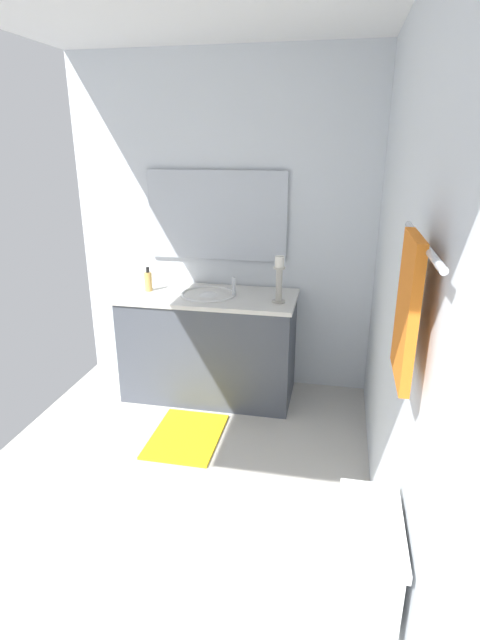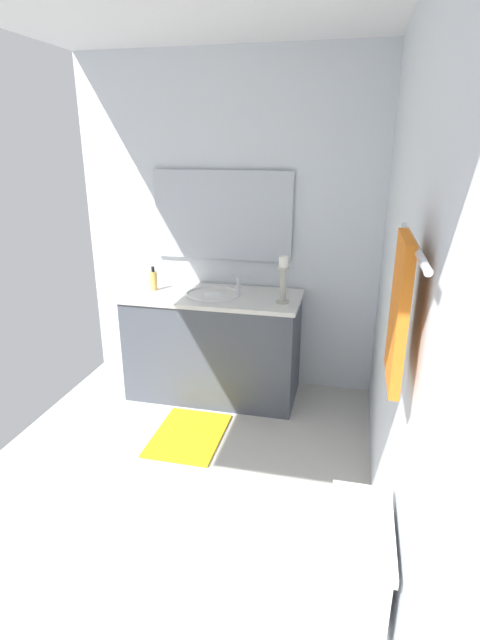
# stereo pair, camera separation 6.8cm
# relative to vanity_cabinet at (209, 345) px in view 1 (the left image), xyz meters

# --- Properties ---
(floor) EXTENTS (3.15, 2.30, 0.02)m
(floor) POSITION_rel_vanity_cabinet_xyz_m (1.25, 0.04, -0.41)
(floor) COLOR beige
(floor) RESTS_ON ground
(wall_back) EXTENTS (3.15, 0.04, 2.45)m
(wall_back) POSITION_rel_vanity_cabinet_xyz_m (1.25, 1.19, 0.83)
(wall_back) COLOR silver
(wall_back) RESTS_ON ground
(wall_left) EXTENTS (0.04, 2.30, 2.45)m
(wall_left) POSITION_rel_vanity_cabinet_xyz_m (-0.33, 0.04, 0.83)
(wall_left) COLOR silver
(wall_left) RESTS_ON ground
(vanity_cabinet) EXTENTS (0.58, 1.28, 0.80)m
(vanity_cabinet) POSITION_rel_vanity_cabinet_xyz_m (0.00, 0.00, 0.00)
(vanity_cabinet) COLOR #474C56
(vanity_cabinet) RESTS_ON ground
(sink_basin) EXTENTS (0.40, 0.40, 0.24)m
(sink_basin) POSITION_rel_vanity_cabinet_xyz_m (-0.00, 0.00, 0.36)
(sink_basin) COLOR white
(sink_basin) RESTS_ON vanity_cabinet
(mirror) EXTENTS (0.02, 1.05, 0.65)m
(mirror) POSITION_rel_vanity_cabinet_xyz_m (-0.28, 0.00, 0.92)
(mirror) COLOR silver
(candle_holder_tall) EXTENTS (0.09, 0.09, 0.32)m
(candle_holder_tall) POSITION_rel_vanity_cabinet_xyz_m (0.08, 0.52, 0.57)
(candle_holder_tall) COLOR #B7B2A5
(candle_holder_tall) RESTS_ON vanity_cabinet
(soap_bottle) EXTENTS (0.06, 0.06, 0.18)m
(soap_bottle) POSITION_rel_vanity_cabinet_xyz_m (-0.01, -0.46, 0.47)
(soap_bottle) COLOR #E5B259
(soap_bottle) RESTS_ON vanity_cabinet
(toilet) EXTENTS (0.39, 0.54, 0.75)m
(toilet) POSITION_rel_vanity_cabinet_xyz_m (2.04, 0.91, -0.03)
(toilet) COLOR white
(toilet) RESTS_ON ground
(towel_bar) EXTENTS (0.67, 0.02, 0.02)m
(towel_bar) POSITION_rel_vanity_cabinet_xyz_m (1.86, 1.13, 1.17)
(towel_bar) COLOR silver
(towel_near_vanity) EXTENTS (0.28, 0.03, 0.43)m
(towel_near_vanity) POSITION_rel_vanity_cabinet_xyz_m (1.86, 1.11, 0.97)
(towel_near_vanity) COLOR orange
(towel_near_vanity) RESTS_ON towel_bar
(bath_mat) EXTENTS (0.60, 0.44, 0.02)m
(bath_mat) POSITION_rel_vanity_cabinet_xyz_m (0.62, 0.00, -0.39)
(bath_mat) COLOR yellow
(bath_mat) RESTS_ON ground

